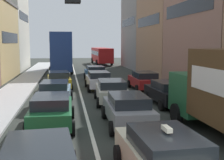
{
  "coord_description": "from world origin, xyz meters",
  "views": [
    {
      "loc": [
        -2.67,
        -5.55,
        3.83
      ],
      "look_at": [
        0.0,
        12.0,
        1.6
      ],
      "focal_mm": 47.7,
      "sensor_mm": 36.0,
      "label": 1
    }
  ],
  "objects_px": {
    "hatchback_centre_lane_third": "(111,91)",
    "wagon_right_lane_far": "(144,80)",
    "sedan_right_lane_behind_truck": "(168,92)",
    "bus_mid_queue_primary": "(60,50)",
    "coupe_centre_lane_fourth": "(99,80)",
    "sedan_left_lane_fourth": "(59,80)",
    "wagon_left_lane_second": "(52,110)",
    "bus_far_queue_secondary": "(102,54)",
    "sedan_left_lane_third": "(55,92)",
    "sedan_centre_lane_fifth": "(95,73)",
    "taxi_centre_lane_front": "(164,156)",
    "sedan_centre_lane_second": "(128,109)"
  },
  "relations": [
    {
      "from": "sedan_centre_lane_fifth",
      "to": "sedan_left_lane_third",
      "type": "bearing_deg",
      "value": 160.8
    },
    {
      "from": "hatchback_centre_lane_third",
      "to": "wagon_right_lane_far",
      "type": "xyz_separation_m",
      "value": [
        3.42,
        4.79,
        0.0
      ]
    },
    {
      "from": "taxi_centre_lane_front",
      "to": "sedan_right_lane_behind_truck",
      "type": "xyz_separation_m",
      "value": [
        3.6,
        9.99,
        -0.0
      ]
    },
    {
      "from": "sedan_centre_lane_fifth",
      "to": "wagon_right_lane_far",
      "type": "relative_size",
      "value": 1.01
    },
    {
      "from": "taxi_centre_lane_front",
      "to": "sedan_left_lane_third",
      "type": "xyz_separation_m",
      "value": [
        -3.28,
        11.07,
        -0.0
      ]
    },
    {
      "from": "sedan_centre_lane_fifth",
      "to": "bus_far_queue_secondary",
      "type": "distance_m",
      "value": 23.06
    },
    {
      "from": "wagon_left_lane_second",
      "to": "hatchback_centre_lane_third",
      "type": "relative_size",
      "value": 0.99
    },
    {
      "from": "hatchback_centre_lane_third",
      "to": "sedan_right_lane_behind_truck",
      "type": "bearing_deg",
      "value": -106.33
    },
    {
      "from": "sedan_right_lane_behind_truck",
      "to": "bus_mid_queue_primary",
      "type": "xyz_separation_m",
      "value": [
        -6.93,
        21.83,
        2.03
      ]
    },
    {
      "from": "wagon_left_lane_second",
      "to": "bus_far_queue_secondary",
      "type": "relative_size",
      "value": 0.41
    },
    {
      "from": "sedan_left_lane_third",
      "to": "sedan_left_lane_fourth",
      "type": "distance_m",
      "value": 6.28
    },
    {
      "from": "coupe_centre_lane_fourth",
      "to": "sedan_right_lane_behind_truck",
      "type": "height_order",
      "value": "same"
    },
    {
      "from": "wagon_left_lane_second",
      "to": "sedan_centre_lane_fifth",
      "type": "distance_m",
      "value": 16.83
    },
    {
      "from": "taxi_centre_lane_front",
      "to": "wagon_right_lane_far",
      "type": "distance_m",
      "value": 16.34
    },
    {
      "from": "sedan_left_lane_fourth",
      "to": "bus_far_queue_secondary",
      "type": "bearing_deg",
      "value": -17.02
    },
    {
      "from": "sedan_left_lane_third",
      "to": "bus_far_queue_secondary",
      "type": "relative_size",
      "value": 0.41
    },
    {
      "from": "sedan_centre_lane_fifth",
      "to": "sedan_left_lane_fourth",
      "type": "bearing_deg",
      "value": 143.95
    },
    {
      "from": "taxi_centre_lane_front",
      "to": "sedan_centre_lane_second",
      "type": "xyz_separation_m",
      "value": [
        0.19,
        5.78,
        -0.0
      ]
    },
    {
      "from": "sedan_centre_lane_second",
      "to": "sedan_right_lane_behind_truck",
      "type": "xyz_separation_m",
      "value": [
        3.41,
        4.21,
        0.0
      ]
    },
    {
      "from": "wagon_right_lane_far",
      "to": "bus_mid_queue_primary",
      "type": "bearing_deg",
      "value": 23.6
    },
    {
      "from": "taxi_centre_lane_front",
      "to": "coupe_centre_lane_fourth",
      "type": "height_order",
      "value": "taxi_centre_lane_front"
    },
    {
      "from": "wagon_left_lane_second",
      "to": "sedan_left_lane_third",
      "type": "xyz_separation_m",
      "value": [
        -0.02,
        4.99,
        0.0
      ]
    },
    {
      "from": "sedan_left_lane_third",
      "to": "wagon_right_lane_far",
      "type": "height_order",
      "value": "same"
    },
    {
      "from": "sedan_left_lane_third",
      "to": "sedan_left_lane_fourth",
      "type": "xyz_separation_m",
      "value": [
        0.06,
        6.28,
        0.0
      ]
    },
    {
      "from": "sedan_left_lane_fourth",
      "to": "wagon_right_lane_far",
      "type": "distance_m",
      "value": 7.02
    },
    {
      "from": "taxi_centre_lane_front",
      "to": "sedan_left_lane_fourth",
      "type": "relative_size",
      "value": 1.0
    },
    {
      "from": "hatchback_centre_lane_third",
      "to": "coupe_centre_lane_fourth",
      "type": "height_order",
      "value": "same"
    },
    {
      "from": "bus_mid_queue_primary",
      "to": "bus_far_queue_secondary",
      "type": "bearing_deg",
      "value": -29.08
    },
    {
      "from": "sedan_centre_lane_second",
      "to": "sedan_right_lane_behind_truck",
      "type": "height_order",
      "value": "same"
    },
    {
      "from": "sedan_centre_lane_fifth",
      "to": "coupe_centre_lane_fourth",
      "type": "bearing_deg",
      "value": 175.36
    },
    {
      "from": "sedan_left_lane_fourth",
      "to": "coupe_centre_lane_fourth",
      "type": "bearing_deg",
      "value": -102.36
    },
    {
      "from": "sedan_centre_lane_second",
      "to": "bus_mid_queue_primary",
      "type": "height_order",
      "value": "bus_mid_queue_primary"
    },
    {
      "from": "wagon_right_lane_far",
      "to": "coupe_centre_lane_fourth",
      "type": "bearing_deg",
      "value": 75.81
    },
    {
      "from": "sedan_left_lane_fourth",
      "to": "taxi_centre_lane_front",
      "type": "bearing_deg",
      "value": -172.77
    },
    {
      "from": "taxi_centre_lane_front",
      "to": "sedan_left_lane_third",
      "type": "bearing_deg",
      "value": 14.03
    },
    {
      "from": "taxi_centre_lane_front",
      "to": "bus_far_queue_secondary",
      "type": "height_order",
      "value": "bus_far_queue_secondary"
    },
    {
      "from": "sedan_centre_lane_second",
      "to": "sedan_left_lane_fourth",
      "type": "bearing_deg",
      "value": 17.13
    },
    {
      "from": "hatchback_centre_lane_third",
      "to": "bus_mid_queue_primary",
      "type": "height_order",
      "value": "bus_mid_queue_primary"
    },
    {
      "from": "wagon_right_lane_far",
      "to": "bus_mid_queue_primary",
      "type": "xyz_separation_m",
      "value": [
        -6.98,
        15.89,
        2.03
      ]
    },
    {
      "from": "sedan_centre_lane_second",
      "to": "sedan_right_lane_behind_truck",
      "type": "relative_size",
      "value": 1.0
    },
    {
      "from": "wagon_left_lane_second",
      "to": "coupe_centre_lane_fourth",
      "type": "relative_size",
      "value": 1.0
    },
    {
      "from": "sedan_centre_lane_fifth",
      "to": "hatchback_centre_lane_third",
      "type": "bearing_deg",
      "value": 177.86
    },
    {
      "from": "sedan_centre_lane_second",
      "to": "wagon_left_lane_second",
      "type": "xyz_separation_m",
      "value": [
        -3.45,
        0.3,
        0.0
      ]
    },
    {
      "from": "bus_mid_queue_primary",
      "to": "sedan_centre_lane_second",
      "type": "bearing_deg",
      "value": -174.2
    },
    {
      "from": "sedan_centre_lane_second",
      "to": "bus_mid_queue_primary",
      "type": "xyz_separation_m",
      "value": [
        -3.52,
        26.03,
        2.03
      ]
    },
    {
      "from": "wagon_right_lane_far",
      "to": "sedan_left_lane_fourth",
      "type": "bearing_deg",
      "value": 78.15
    },
    {
      "from": "hatchback_centre_lane_third",
      "to": "wagon_right_lane_far",
      "type": "distance_m",
      "value": 5.88
    },
    {
      "from": "sedan_left_lane_third",
      "to": "wagon_right_lane_far",
      "type": "relative_size",
      "value": 1.02
    },
    {
      "from": "wagon_left_lane_second",
      "to": "sedan_left_lane_fourth",
      "type": "bearing_deg",
      "value": 0.52
    },
    {
      "from": "hatchback_centre_lane_third",
      "to": "sedan_centre_lane_fifth",
      "type": "xyz_separation_m",
      "value": [
        0.06,
        11.4,
        0.0
      ]
    }
  ]
}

